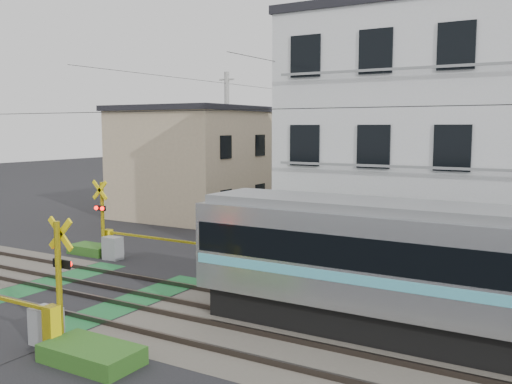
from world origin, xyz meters
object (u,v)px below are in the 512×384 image
Objects in this scene: crossing_signal_near at (46,317)px; apartment_block at (442,140)px; pedestrian at (368,187)px; crossing_signal_far at (112,241)px.

apartment_block is (5.91, 13.15, 3.94)m from crossing_signal_near.
pedestrian is at bearing 117.52° from apartment_block.
apartment_block reaches higher than crossing_signal_far.
apartment_block is at bearing 103.74° from pedestrian.
crossing_signal_near is 14.95m from apartment_block.
crossing_signal_near and crossing_signal_far have the same top height.
crossing_signal_near is 1.00× the size of crossing_signal_far.
crossing_signal_near is 30.34m from pedestrian.
pedestrian is at bearing 84.50° from crossing_signal_far.
apartment_block reaches higher than pedestrian.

